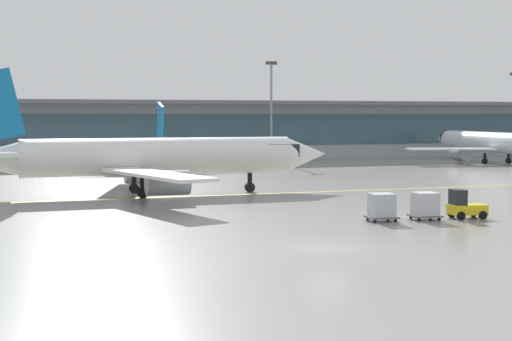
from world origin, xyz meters
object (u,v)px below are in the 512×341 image
object	(u,v)px
gate_airplane_1	(146,152)
cargo_dolly_trailing	(382,206)
gate_airplane_2	(491,143)
baggage_tug	(464,206)
taxiing_regional_jet	(155,158)
cargo_dolly_lead	(425,205)
apron_light_mast_2	(271,107)

from	to	relation	value
gate_airplane_1	cargo_dolly_trailing	bearing A→B (deg)	-170.13
gate_airplane_2	baggage_tug	bearing A→B (deg)	143.09
taxiing_regional_jet	cargo_dolly_trailing	size ratio (longest dim) A/B	15.34
cargo_dolly_lead	cargo_dolly_trailing	xyz separation A→B (m)	(-3.25, 0.33, 0.00)
gate_airplane_2	apron_light_mast_2	size ratio (longest dim) A/B	1.99
gate_airplane_1	taxiing_regional_jet	xyz separation A→B (m)	(-4.12, -27.57, 0.79)
baggage_tug	cargo_dolly_trailing	world-z (taller)	baggage_tug
gate_airplane_2	taxiing_regional_jet	xyz separation A→B (m)	(-57.23, -29.37, 0.35)
gate_airplane_1	gate_airplane_2	xyz separation A→B (m)	(53.11, 1.80, 0.44)
taxiing_regional_jet	baggage_tug	distance (m)	29.03
cargo_dolly_trailing	cargo_dolly_lead	bearing A→B (deg)	0.00
gate_airplane_1	baggage_tug	xyz separation A→B (m)	(13.86, -50.21, -1.76)
gate_airplane_1	baggage_tug	size ratio (longest dim) A/B	9.77
apron_light_mast_2	gate_airplane_2	bearing A→B (deg)	-23.37
gate_airplane_2	cargo_dolly_lead	size ratio (longest dim) A/B	13.78
baggage_tug	apron_light_mast_2	world-z (taller)	apron_light_mast_2
gate_airplane_1	apron_light_mast_2	world-z (taller)	apron_light_mast_2
baggage_tug	taxiing_regional_jet	bearing A→B (deg)	134.23
taxiing_regional_jet	cargo_dolly_lead	size ratio (longest dim) A/B	15.34
gate_airplane_1	taxiing_regional_jet	world-z (taller)	taxiing_regional_jet
baggage_tug	cargo_dolly_trailing	size ratio (longest dim) A/B	1.21
gate_airplane_1	baggage_tug	bearing A→B (deg)	-163.40
gate_airplane_1	taxiing_regional_jet	bearing A→B (deg)	172.67
taxiing_regional_jet	cargo_dolly_lead	distance (m)	26.99
taxiing_regional_jet	gate_airplane_2	bearing A→B (deg)	27.43
cargo_dolly_lead	apron_light_mast_2	size ratio (longest dim) A/B	0.14
gate_airplane_1	apron_light_mast_2	bearing A→B (deg)	-54.83
gate_airplane_1	taxiing_regional_jet	size ratio (longest dim) A/B	0.77
gate_airplane_2	cargo_dolly_trailing	xyz separation A→B (m)	(-45.53, -51.38, -2.04)
cargo_dolly_trailing	gate_airplane_1	bearing A→B (deg)	104.48
taxiing_regional_jet	baggage_tug	bearing A→B (deg)	-51.29
gate_airplane_1	cargo_dolly_lead	size ratio (longest dim) A/B	11.84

